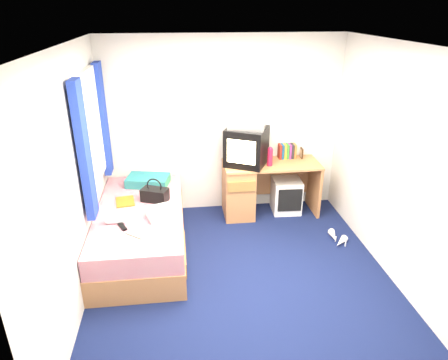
{
  "coord_description": "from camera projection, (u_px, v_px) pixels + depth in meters",
  "views": [
    {
      "loc": [
        -0.61,
        -3.49,
        2.72
      ],
      "look_at": [
        -0.11,
        0.7,
        0.86
      ],
      "focal_mm": 32.0,
      "sensor_mm": 36.0,
      "label": 1
    }
  ],
  "objects": [
    {
      "name": "ground",
      "position": [
        242.0,
        277.0,
        4.33
      ],
      "size": [
        3.4,
        3.4,
        0.0
      ],
      "primitive_type": "plane",
      "color": "#0C1438",
      "rests_on": "ground"
    },
    {
      "name": "room_shell",
      "position": [
        244.0,
        151.0,
        3.75
      ],
      "size": [
        3.4,
        3.4,
        3.4
      ],
      "color": "white",
      "rests_on": "ground"
    },
    {
      "name": "bed",
      "position": [
        141.0,
        229.0,
        4.74
      ],
      "size": [
        1.01,
        2.0,
        0.54
      ],
      "color": "#B77B4C",
      "rests_on": "ground"
    },
    {
      "name": "pillow",
      "position": [
        148.0,
        181.0,
        5.23
      ],
      "size": [
        0.59,
        0.44,
        0.12
      ],
      "primitive_type": "cube",
      "rotation": [
        0.0,
        0.0,
        -0.2
      ],
      "color": "#164892",
      "rests_on": "bed"
    },
    {
      "name": "desk",
      "position": [
        251.0,
        187.0,
        5.51
      ],
      "size": [
        1.3,
        0.55,
        0.75
      ],
      "color": "#B77B4C",
      "rests_on": "ground"
    },
    {
      "name": "storage_cube",
      "position": [
        286.0,
        195.0,
        5.65
      ],
      "size": [
        0.4,
        0.4,
        0.48
      ],
      "primitive_type": "cube",
      "rotation": [
        0.0,
        0.0,
        -0.05
      ],
      "color": "white",
      "rests_on": "ground"
    },
    {
      "name": "crt_tv",
      "position": [
        246.0,
        146.0,
        5.26
      ],
      "size": [
        0.66,
        0.64,
        0.5
      ],
      "rotation": [
        0.0,
        0.0,
        -0.47
      ],
      "color": "black",
      "rests_on": "desk"
    },
    {
      "name": "vcr",
      "position": [
        247.0,
        125.0,
        5.15
      ],
      "size": [
        0.54,
        0.46,
        0.09
      ],
      "primitive_type": "cube",
      "rotation": [
        0.0,
        0.0,
        -0.33
      ],
      "color": "silver",
      "rests_on": "crt_tv"
    },
    {
      "name": "book_row",
      "position": [
        287.0,
        151.0,
        5.54
      ],
      "size": [
        0.24,
        0.13,
        0.2
      ],
      "color": "maroon",
      "rests_on": "desk"
    },
    {
      "name": "picture_frame",
      "position": [
        302.0,
        153.0,
        5.56
      ],
      "size": [
        0.03,
        0.12,
        0.14
      ],
      "primitive_type": "cube",
      "rotation": [
        0.0,
        0.0,
        -0.08
      ],
      "color": "black",
      "rests_on": "desk"
    },
    {
      "name": "pink_water_bottle",
      "position": [
        270.0,
        157.0,
        5.27
      ],
      "size": [
        0.09,
        0.09,
        0.23
      ],
      "primitive_type": "cylinder",
      "rotation": [
        0.0,
        0.0,
        0.2
      ],
      "color": "#C21B3D",
      "rests_on": "desk"
    },
    {
      "name": "aerosol_can",
      "position": [
        259.0,
        156.0,
        5.35
      ],
      "size": [
        0.07,
        0.07,
        0.2
      ],
      "primitive_type": "cylinder",
      "rotation": [
        0.0,
        0.0,
        0.3
      ],
      "color": "white",
      "rests_on": "desk"
    },
    {
      "name": "handbag",
      "position": [
        155.0,
        194.0,
        4.8
      ],
      "size": [
        0.35,
        0.28,
        0.29
      ],
      "rotation": [
        0.0,
        0.0,
        -0.39
      ],
      "color": "black",
      "rests_on": "bed"
    },
    {
      "name": "towel",
      "position": [
        162.0,
        213.0,
        4.43
      ],
      "size": [
        0.39,
        0.36,
        0.11
      ],
      "primitive_type": "cube",
      "rotation": [
        0.0,
        0.0,
        0.34
      ],
      "color": "white",
      "rests_on": "bed"
    },
    {
      "name": "magazine",
      "position": [
        125.0,
        201.0,
        4.79
      ],
      "size": [
        0.25,
        0.31,
        0.01
      ],
      "primitive_type": "cube",
      "rotation": [
        0.0,
        0.0,
        0.16
      ],
      "color": "gold",
      "rests_on": "bed"
    },
    {
      "name": "water_bottle",
      "position": [
        115.0,
        220.0,
        4.32
      ],
      "size": [
        0.2,
        0.07,
        0.07
      ],
      "primitive_type": "cylinder",
      "rotation": [
        0.0,
        1.57,
        -0.0
      ],
      "color": "silver",
      "rests_on": "bed"
    },
    {
      "name": "colour_swatch_fan",
      "position": [
        135.0,
        235.0,
        4.1
      ],
      "size": [
        0.21,
        0.18,
        0.01
      ],
      "primitive_type": "cube",
      "rotation": [
        0.0,
        0.0,
        -0.67
      ],
      "color": "gold",
      "rests_on": "bed"
    },
    {
      "name": "remote_control",
      "position": [
        123.0,
        227.0,
        4.24
      ],
      "size": [
        0.11,
        0.17,
        0.02
      ],
      "primitive_type": "cube",
      "rotation": [
        0.0,
        0.0,
        0.45
      ],
      "color": "black",
      "rests_on": "bed"
    },
    {
      "name": "window_assembly",
      "position": [
        93.0,
        133.0,
        4.41
      ],
      "size": [
        0.11,
        1.42,
        1.4
      ],
      "color": "silver",
      "rests_on": "room_shell"
    },
    {
      "name": "white_heels",
      "position": [
        337.0,
        239.0,
        4.97
      ],
      "size": [
        0.22,
        0.36,
        0.09
      ],
      "color": "white",
      "rests_on": "ground"
    }
  ]
}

